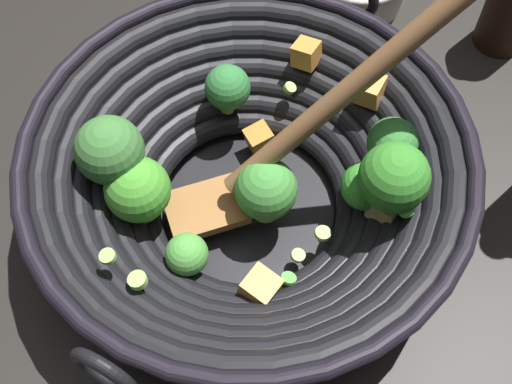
# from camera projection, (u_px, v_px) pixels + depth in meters

# --- Properties ---
(ground_plane) EXTENTS (4.00, 4.00, 0.00)m
(ground_plane) POSITION_uv_depth(u_px,v_px,m) (249.00, 214.00, 0.65)
(ground_plane) COLOR black
(wok) EXTENTS (0.38, 0.42, 0.27)m
(wok) POSITION_uv_depth(u_px,v_px,m) (249.00, 176.00, 0.59)
(wok) COLOR black
(wok) RESTS_ON ground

